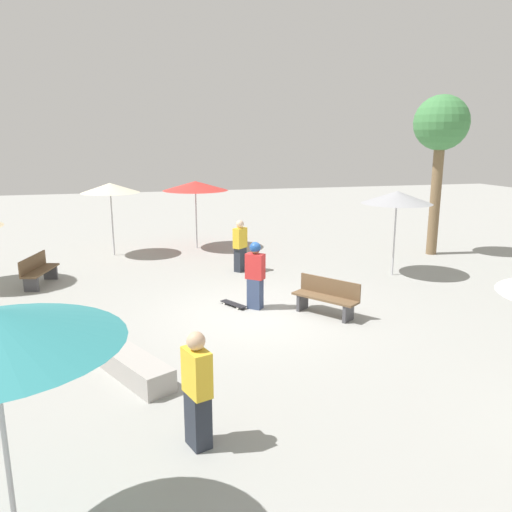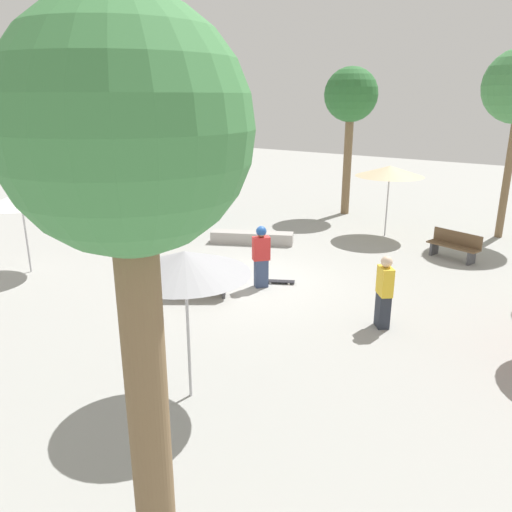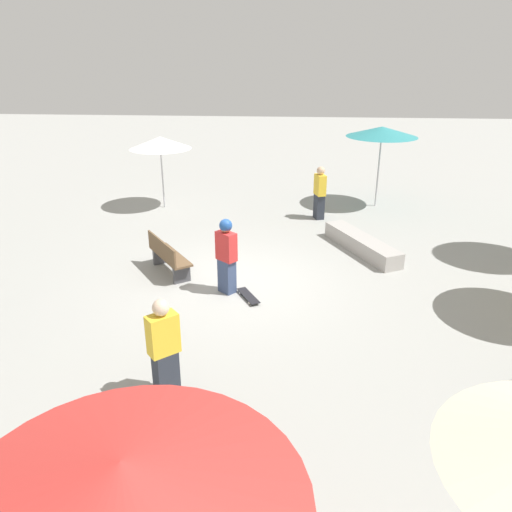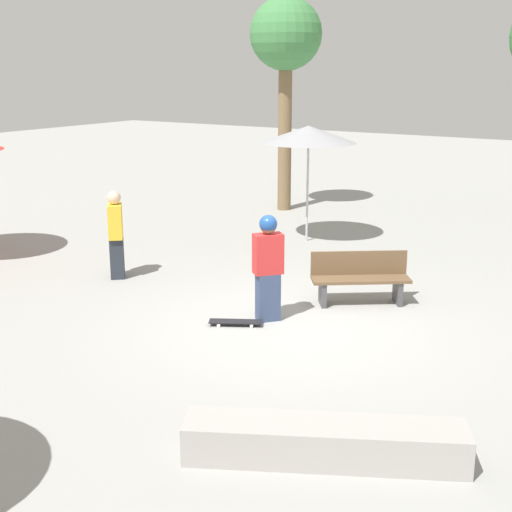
# 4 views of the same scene
# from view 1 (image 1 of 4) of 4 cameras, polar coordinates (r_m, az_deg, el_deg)

# --- Properties ---
(ground_plane) EXTENTS (60.00, 60.00, 0.00)m
(ground_plane) POSITION_cam_1_polar(r_m,az_deg,el_deg) (11.83, 0.17, -6.66)
(ground_plane) COLOR #9E9E99
(skater_main) EXTENTS (0.47, 0.49, 1.65)m
(skater_main) POSITION_cam_1_polar(r_m,az_deg,el_deg) (11.98, -0.10, -1.95)
(skater_main) COLOR #38476B
(skater_main) RESTS_ON ground_plane
(skateboard) EXTENTS (0.80, 0.56, 0.07)m
(skateboard) POSITION_cam_1_polar(r_m,az_deg,el_deg) (12.37, -2.59, -5.50)
(skateboard) COLOR black
(skateboard) RESTS_ON ground_plane
(concrete_ledge) EXTENTS (2.74, 1.76, 0.40)m
(concrete_ledge) POSITION_cam_1_polar(r_m,az_deg,el_deg) (9.40, -15.16, -11.23)
(concrete_ledge) COLOR #A8A39E
(concrete_ledge) RESTS_ON ground_plane
(bench_near) EXTENTS (1.56, 1.29, 0.85)m
(bench_near) POSITION_cam_1_polar(r_m,az_deg,el_deg) (11.79, 8.03, -4.68)
(bench_near) COLOR #47474C
(bench_near) RESTS_ON ground_plane
(bench_far) EXTENTS (1.66, 0.86, 0.85)m
(bench_far) POSITION_cam_1_polar(r_m,az_deg,el_deg) (15.30, -23.61, -1.54)
(bench_far) COLOR #47474C
(bench_far) RESTS_ON ground_plane
(shade_umbrella_red) EXTENTS (2.42, 2.42, 2.53)m
(shade_umbrella_red) POSITION_cam_1_polar(r_m,az_deg,el_deg) (18.79, -6.95, 7.97)
(shade_umbrella_red) COLOR #B7B7BC
(shade_umbrella_red) RESTS_ON ground_plane
(shade_umbrella_cream) EXTENTS (2.02, 2.02, 2.56)m
(shade_umbrella_cream) POSITION_cam_1_polar(r_m,az_deg,el_deg) (18.17, -16.34, 7.47)
(shade_umbrella_cream) COLOR #B7B7BC
(shade_umbrella_cream) RESTS_ON ground_plane
(shade_umbrella_grey) EXTENTS (2.08, 2.08, 2.55)m
(shade_umbrella_grey) POSITION_cam_1_polar(r_m,az_deg,el_deg) (15.35, 15.81, 6.46)
(shade_umbrella_grey) COLOR #B7B7BC
(shade_umbrella_grey) RESTS_ON ground_plane
(palm_tree_left) EXTENTS (1.87, 1.87, 5.52)m
(palm_tree_left) POSITION_cam_1_polar(r_m,az_deg,el_deg) (18.68, 20.39, 13.50)
(palm_tree_left) COLOR brown
(palm_tree_left) RESTS_ON ground_plane
(bystander_watching) EXTENTS (0.50, 0.37, 1.62)m
(bystander_watching) POSITION_cam_1_polar(r_m,az_deg,el_deg) (6.79, -6.72, -14.99)
(bystander_watching) COLOR #282D38
(bystander_watching) RESTS_ON ground_plane
(bystander_far) EXTENTS (0.47, 0.50, 1.62)m
(bystander_far) POSITION_cam_1_polar(r_m,az_deg,el_deg) (15.44, -1.83, 1.15)
(bystander_far) COLOR #282D38
(bystander_far) RESTS_ON ground_plane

